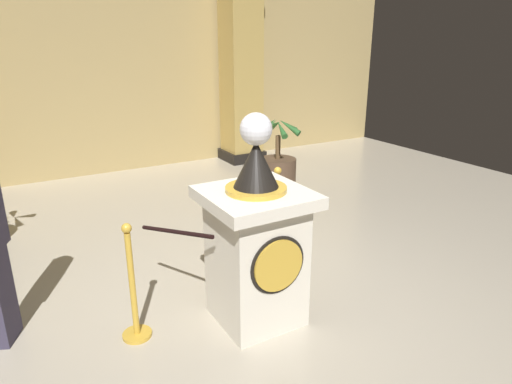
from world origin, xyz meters
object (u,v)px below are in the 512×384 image
Objects in this scene: stanchion_far at (134,299)px; potted_palm_right at (278,169)px; pedestal_clock at (256,244)px; stanchion_near at (277,228)px.

potted_palm_right is at bearing 40.67° from stanchion_far.
pedestal_clock is at bearing -125.66° from potted_palm_right.
pedestal_clock reaches higher than potted_palm_right.
potted_palm_right is at bearing 57.07° from stanchion_near.
pedestal_clock is 1.70× the size of stanchion_near.
pedestal_clock is 1.50× the size of potted_palm_right.
potted_palm_right is at bearing 54.34° from pedestal_clock.
stanchion_near is 1.84m from stanchion_far.
stanchion_far is 4.05m from potted_palm_right.
stanchion_near is at bearing 18.70° from stanchion_far.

